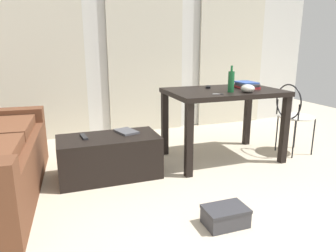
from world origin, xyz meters
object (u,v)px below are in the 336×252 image
magazine (126,131)px  shoebox (225,216)px  book_stack (247,85)px  tv_remote_on_table (208,87)px  craft_table (224,100)px  bowl (248,88)px  tv_remote_primary (84,137)px  wire_chair (293,111)px  bottle_near (231,81)px  scissors (219,94)px  coffee_table (109,157)px

magazine → shoebox: magazine is taller
book_stack → tv_remote_on_table: bearing=156.7°
craft_table → bowl: size_ratio=8.65×
tv_remote_primary → shoebox: tv_remote_primary is taller
wire_chair → bottle_near: bottle_near is taller
wire_chair → scissors: bearing=-173.0°
coffee_table → craft_table: (1.30, 0.08, 0.47)m
book_stack → scissors: 0.59m
craft_table → shoebox: 1.53m
wire_chair → book_stack: bearing=163.3°
coffee_table → tv_remote_primary: bearing=168.3°
bottle_near → bowl: bottle_near is taller
tv_remote_on_table → book_stack: bearing=4.3°
craft_table → tv_remote_on_table: bearing=115.0°
magazine → shoebox: bearing=-87.7°
bottle_near → book_stack: size_ratio=0.85×
wire_chair → magazine: bearing=175.9°
bottle_near → tv_remote_on_table: 0.40m
craft_table → scissors: scissors is taller
magazine → tv_remote_primary: bearing=168.4°
bottle_near → tv_remote_primary: (-1.50, 0.15, -0.48)m
bowl → tv_remote_on_table: size_ratio=1.01×
bowl → tv_remote_primary: (-1.65, 0.23, -0.41)m
coffee_table → tv_remote_on_table: 1.38m
bottle_near → shoebox: (-0.63, -1.06, -0.83)m
coffee_table → book_stack: book_stack is taller
wire_chair → scissors: 1.09m
tv_remote_primary → shoebox: bearing=-60.6°
bowl → book_stack: 0.34m
bowl → shoebox: size_ratio=0.45×
coffee_table → book_stack: size_ratio=3.02×
bowl → tv_remote_primary: bearing=172.2°
bowl → craft_table: bearing=115.4°
craft_table → tv_remote_on_table: (-0.09, 0.20, 0.13)m
book_stack → scissors: book_stack is taller
wire_chair → tv_remote_primary: 2.37m
scissors → magazine: bearing=163.3°
wire_chair → shoebox: 1.92m
bowl → book_stack: size_ratio=0.45×
scissors → tv_remote_primary: size_ratio=0.59×
tv_remote_on_table → shoebox: size_ratio=0.45×
bottle_near → tv_remote_primary: bearing=174.5°
wire_chair → tv_remote_primary: bearing=177.6°
magazine → shoebox: size_ratio=0.78×
craft_table → bottle_near: (-0.03, -0.18, 0.23)m
bowl → scissors: bowl is taller
coffee_table → magazine: (0.20, 0.09, 0.22)m
craft_table → wire_chair: wire_chair is taller
book_stack → tv_remote_primary: 1.87m
book_stack → tv_remote_on_table: (-0.40, 0.17, -0.03)m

